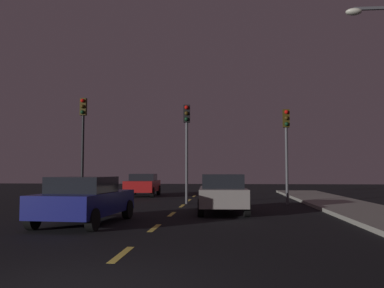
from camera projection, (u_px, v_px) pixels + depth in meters
The scene contains 13 objects.
ground_plane at pixel (158, 225), 12.51m from camera, with size 80.00×80.00×0.00m, color black.
lane_stripe_second at pixel (122, 254), 8.14m from camera, with size 0.16×1.60×0.01m, color #EACC4C.
lane_stripe_third at pixel (155, 228), 11.92m from camera, with size 0.16×1.60×0.01m, color #EACC4C.
lane_stripe_fourth at pixel (172, 214), 15.70m from camera, with size 0.16×1.60×0.01m, color #EACC4C.
lane_stripe_fifth at pixel (182, 206), 19.48m from camera, with size 0.16×1.60×0.01m, color #EACC4C.
lane_stripe_sixth at pixel (189, 200), 23.26m from camera, with size 0.16×1.60×0.01m, color #EACC4C.
lane_stripe_seventh at pixel (194, 196), 27.04m from camera, with size 0.16×1.60×0.01m, color #EACC4C.
traffic_signal_left at pixel (83, 130), 21.30m from camera, with size 0.32×0.38×5.45m.
traffic_signal_center at pixel (187, 134), 20.85m from camera, with size 0.32×0.38×5.03m.
traffic_signal_right at pixel (286, 137), 20.43m from camera, with size 0.32×0.38×4.73m.
car_stopped_ahead at pixel (222, 193), 16.22m from camera, with size 2.03×4.02×1.53m.
car_adjacent_lane at pixel (85, 200), 12.86m from camera, with size 2.27×4.32×1.48m.
car_oncoming_far at pixel (143, 184), 27.13m from camera, with size 2.03×4.08×1.47m.
Camera 1 is at (2.06, -5.52, 1.66)m, focal length 38.39 mm.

